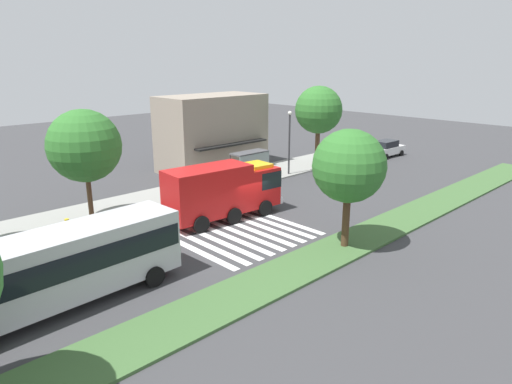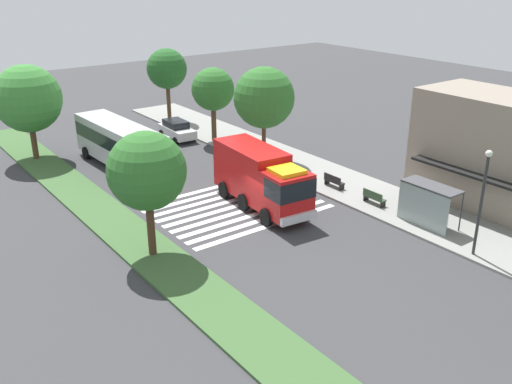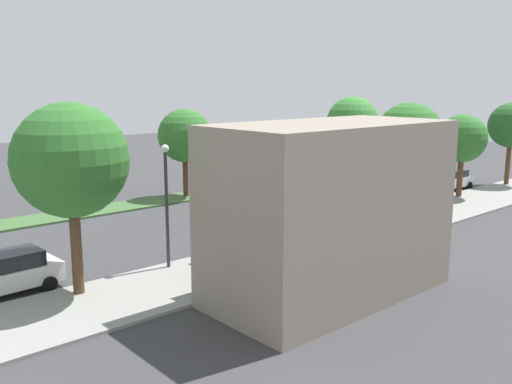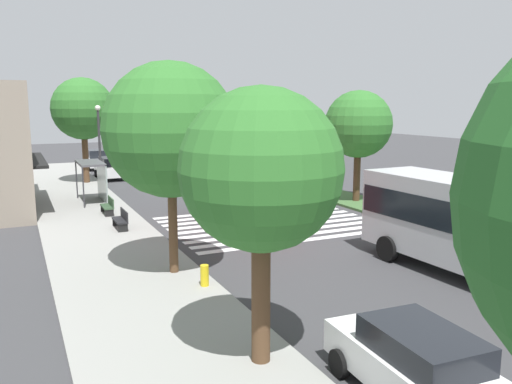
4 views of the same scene
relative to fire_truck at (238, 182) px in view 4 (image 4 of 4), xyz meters
The scene contains 18 objects.
ground_plane 2.76m from the fire_truck, 46.38° to the right, with size 120.00×120.00×0.00m, color #38383A.
sidewalk 7.40m from the fire_truck, 79.77° to the left, with size 60.00×5.08×0.14m, color gray.
median_strip 8.95m from the fire_truck, 81.66° to the right, with size 60.00×3.00×0.14m, color #3D6033.
crosswalk 2.72m from the fire_truck, 131.61° to the right, with size 7.65×10.45×0.01m.
fire_truck is the anchor object (origin of this frame).
parked_car_west 17.20m from the fire_truck, 168.98° to the left, with size 4.37×2.18×1.65m.
parked_car_mid 19.05m from the fire_truck, ahead, with size 4.53×2.22×1.77m.
parked_car_east 26.32m from the fire_truck, ahead, with size 4.73×2.18×1.81m.
transit_bus 13.12m from the fire_truck, 162.53° to the right, with size 10.74×3.16×3.41m.
bus_stop_shelter 10.03m from the fire_truck, 36.23° to the left, with size 3.50×1.40×2.46m.
bench_near_shelter 7.35m from the fire_truck, 55.42° to the left, with size 1.60×0.50×0.90m.
bench_west_of_shelter 6.12m from the fire_truck, 86.27° to the left, with size 1.60×0.50×0.90m.
street_lamp 13.09m from the fire_truck, 22.98° to the left, with size 0.36×0.36×5.82m.
sidewalk_tree_west 15.37m from the fire_truck, 158.83° to the left, with size 3.66×3.66×6.32m.
sidewalk_tree_center 9.40m from the fire_truck, 141.92° to the left, with size 4.64×4.64×7.36m.
sidewalk_tree_far_east 17.84m from the fire_truck, 18.27° to the left, with size 4.61×4.61×7.86m.
median_tree_west 9.21m from the fire_truck, 79.23° to the right, with size 4.08×4.08×6.73m.
fire_hydrant 10.25m from the fire_truck, 150.58° to the left, with size 0.28×0.28×0.70m, color gold.
Camera 4 is at (-25.57, 11.68, 6.05)m, focal length 36.39 mm.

